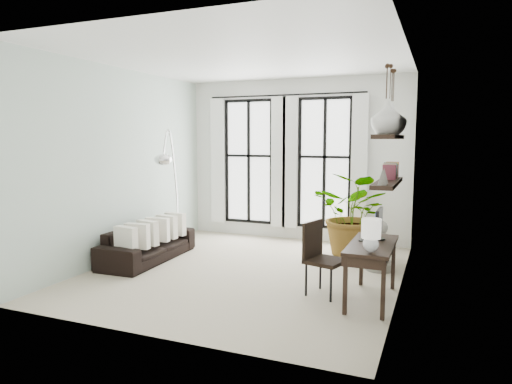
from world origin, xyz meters
The scene contains 16 objects.
floor centered at (0.00, 0.00, 0.00)m, with size 5.00×5.00×0.00m, color #B6AB90.
ceiling centered at (0.00, 0.00, 3.20)m, with size 5.00×5.00×0.00m, color white.
wall_left centered at (-2.25, 0.00, 1.60)m, with size 5.00×5.00×0.00m, color #B3C7BA.
wall_right centered at (2.25, 0.00, 1.60)m, with size 5.00×5.00×0.00m, color white.
wall_back centered at (0.00, 2.50, 1.60)m, with size 4.50×4.50×0.00m, color white.
windows centered at (-0.20, 2.43, 1.56)m, with size 3.26×0.13×2.65m.
wall_shelves centered at (2.11, -0.56, 1.73)m, with size 0.25×1.30×0.60m.
sofa centered at (-1.80, 0.00, 0.28)m, with size 1.93×0.76×0.56m, color black.
throw_pillows centered at (-1.70, 0.00, 0.50)m, with size 0.40×1.52×0.40m.
plant centered at (1.35, 1.58, 0.73)m, with size 1.31×1.14×1.46m, color #2D7228.
desk centered at (1.95, -0.65, 0.70)m, with size 0.53×1.25×1.13m.
desk_chair centered at (1.28, -0.56, 0.54)m, with size 0.56×0.56×0.95m.
arc_lamp centered at (-1.70, 0.56, 1.70)m, with size 0.71×1.35×2.19m.
buddha centered at (1.88, 0.85, 0.33)m, with size 0.43×0.43×0.78m.
vase_a centered at (2.11, -0.85, 2.27)m, with size 0.37×0.37×0.38m, color white.
vase_b centered at (2.11, -0.45, 2.27)m, with size 0.37×0.37×0.38m, color white.
Camera 1 is at (2.69, -6.26, 2.03)m, focal length 32.00 mm.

